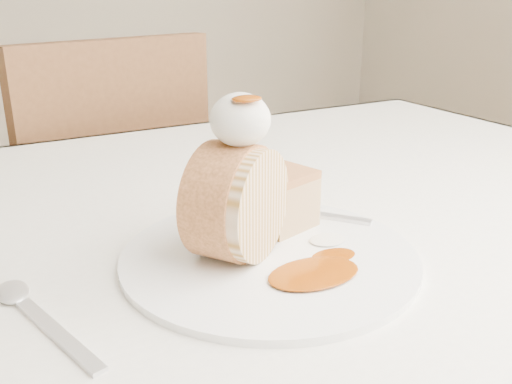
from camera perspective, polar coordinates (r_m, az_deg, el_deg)
table at (r=0.74m, az=-3.78°, el=-8.46°), size 1.40×0.90×0.75m
chair_far at (r=1.36m, az=-15.03°, el=-1.75°), size 0.52×0.52×0.91m
plate at (r=0.58m, az=1.36°, el=-6.48°), size 0.37×0.37×0.01m
roulade_slice at (r=0.55m, az=-1.92°, el=-1.02°), size 0.13×0.11×0.11m
cake_chunk at (r=0.63m, az=2.43°, el=-1.05°), size 0.08×0.08×0.06m
whipped_cream at (r=0.53m, az=-1.59°, el=7.24°), size 0.06×0.06×0.05m
caramel_drizzle at (r=0.52m, az=-0.94°, el=10.01°), size 0.03×0.02×0.01m
caramel_pool at (r=0.54m, az=5.79°, el=-8.07°), size 0.11×0.08×0.00m
fork at (r=0.67m, az=6.14°, el=-2.26°), size 0.13×0.15×0.00m
spoon at (r=0.49m, az=-19.20°, el=-13.26°), size 0.07×0.16×0.00m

